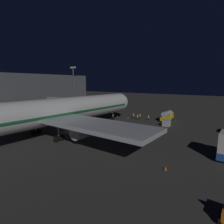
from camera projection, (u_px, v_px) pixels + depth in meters
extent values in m
plane|color=#383533|center=(71.00, 131.00, 45.43)|extent=(320.00, 320.00, 0.00)
cylinder|color=silver|center=(46.00, 113.00, 39.30)|extent=(5.81, 54.81, 5.81)
sphere|color=silver|center=(119.00, 102.00, 60.89)|extent=(5.70, 5.70, 5.70)
cube|color=#196033|center=(46.00, 115.00, 39.36)|extent=(5.87, 52.62, 0.50)
cube|color=black|center=(116.00, 99.00, 59.35)|extent=(3.20, 1.40, 0.90)
cube|color=#B7BABF|center=(50.00, 117.00, 40.15)|extent=(49.40, 8.19, 0.70)
cylinder|color=#B7BABF|center=(83.00, 131.00, 35.70)|extent=(2.81, 4.76, 2.81)
cylinder|color=black|center=(92.00, 128.00, 37.58)|extent=(2.39, 0.15, 2.39)
cylinder|color=#B7BABF|center=(32.00, 119.00, 46.77)|extent=(2.81, 4.76, 2.81)
cylinder|color=black|center=(40.00, 118.00, 48.65)|extent=(2.39, 0.15, 2.39)
cylinder|color=#B7BABF|center=(113.00, 113.00, 58.65)|extent=(0.28, 0.28, 2.03)
cylinder|color=black|center=(113.00, 118.00, 58.91)|extent=(0.45, 1.20, 1.20)
cylinder|color=#B7BABF|center=(59.00, 131.00, 37.23)|extent=(0.28, 0.28, 2.03)
cylinder|color=black|center=(62.00, 138.00, 37.99)|extent=(0.45, 1.20, 1.20)
cylinder|color=black|center=(56.00, 139.00, 36.97)|extent=(0.45, 1.20, 1.20)
cylinder|color=#B7BABF|center=(36.00, 125.00, 42.23)|extent=(0.28, 0.28, 2.03)
cylinder|color=black|center=(39.00, 131.00, 42.99)|extent=(0.45, 1.20, 1.20)
cylinder|color=black|center=(34.00, 133.00, 41.97)|extent=(0.45, 1.20, 1.20)
cube|color=#9E9E99|center=(68.00, 102.00, 61.51)|extent=(19.97, 2.60, 2.50)
cube|color=#9E9E99|center=(90.00, 104.00, 55.56)|extent=(3.20, 3.40, 3.00)
cube|color=black|center=(93.00, 104.00, 54.72)|extent=(0.70, 3.20, 2.70)
cylinder|color=#B7BABF|center=(87.00, 115.00, 56.69)|extent=(0.56, 0.56, 4.29)
cylinder|color=black|center=(89.00, 121.00, 56.62)|extent=(0.25, 0.60, 0.60)
cylinder|color=black|center=(86.00, 120.00, 57.33)|extent=(0.25, 0.60, 0.60)
cylinder|color=#59595E|center=(74.00, 90.00, 77.79)|extent=(0.40, 0.40, 17.86)
cube|color=#F9EFC6|center=(74.00, 67.00, 75.81)|extent=(1.10, 0.50, 0.60)
cube|color=#F9EFC6|center=(72.00, 68.00, 76.89)|extent=(1.10, 0.50, 0.60)
cylinder|color=black|center=(220.00, 151.00, 31.21)|extent=(0.24, 0.70, 0.70)
cylinder|color=black|center=(216.00, 158.00, 28.29)|extent=(0.24, 0.70, 0.70)
cylinder|color=black|center=(222.00, 210.00, 16.78)|extent=(0.24, 0.70, 0.70)
cylinder|color=black|center=(220.00, 220.00, 15.57)|extent=(0.24, 0.70, 0.70)
cube|color=yellow|center=(167.00, 118.00, 57.88)|extent=(2.10, 6.25, 1.10)
cylinder|color=#B7BABF|center=(167.00, 114.00, 57.50)|extent=(1.70, 5.31, 1.70)
cube|color=yellow|center=(170.00, 114.00, 59.46)|extent=(1.89, 1.80, 1.10)
cylinder|color=black|center=(173.00, 119.00, 59.02)|extent=(0.24, 0.70, 0.70)
cylinder|color=black|center=(166.00, 118.00, 60.35)|extent=(0.24, 0.70, 0.70)
cylinder|color=black|center=(168.00, 121.00, 55.58)|extent=(0.24, 0.70, 0.70)
cylinder|color=black|center=(161.00, 120.00, 56.90)|extent=(0.24, 0.70, 0.70)
cube|color=#B7BABF|center=(166.00, 123.00, 50.71)|extent=(1.82, 1.83, 1.70)
cylinder|color=black|center=(140.00, 118.00, 60.93)|extent=(0.28, 0.28, 0.88)
cylinder|color=yellow|center=(140.00, 115.00, 60.82)|extent=(0.40, 0.40, 0.58)
sphere|color=tan|center=(140.00, 114.00, 60.75)|extent=(0.24, 0.24, 0.24)
sphere|color=white|center=(140.00, 114.00, 60.75)|extent=(0.23, 0.23, 0.23)
cylinder|color=black|center=(148.00, 119.00, 58.54)|extent=(0.28, 0.28, 0.81)
cylinder|color=yellow|center=(149.00, 117.00, 58.43)|extent=(0.40, 0.40, 0.56)
sphere|color=tan|center=(149.00, 116.00, 58.37)|extent=(0.24, 0.24, 0.24)
sphere|color=white|center=(149.00, 116.00, 58.36)|extent=(0.23, 0.23, 0.23)
cylinder|color=black|center=(138.00, 119.00, 59.18)|extent=(0.28, 0.28, 0.85)
cylinder|color=yellow|center=(138.00, 116.00, 59.06)|extent=(0.40, 0.40, 0.69)
sphere|color=tan|center=(138.00, 115.00, 58.99)|extent=(0.24, 0.24, 0.24)
sphere|color=orange|center=(138.00, 115.00, 58.98)|extent=(0.23, 0.23, 0.23)
cylinder|color=black|center=(165.00, 122.00, 53.58)|extent=(0.28, 0.28, 0.93)
cylinder|color=yellow|center=(165.00, 120.00, 53.46)|extent=(0.40, 0.40, 0.59)
sphere|color=tan|center=(165.00, 118.00, 53.40)|extent=(0.24, 0.24, 0.24)
sphere|color=yellow|center=(165.00, 118.00, 53.39)|extent=(0.23, 0.23, 0.23)
cylinder|color=black|center=(134.00, 117.00, 61.76)|extent=(0.28, 0.28, 0.84)
cylinder|color=yellow|center=(134.00, 115.00, 61.64)|extent=(0.40, 0.40, 0.62)
sphere|color=tan|center=(134.00, 114.00, 61.58)|extent=(0.24, 0.24, 0.24)
sphere|color=white|center=(134.00, 114.00, 61.57)|extent=(0.23, 0.23, 0.23)
cone|color=orange|center=(128.00, 118.00, 61.98)|extent=(0.36, 0.36, 0.55)
cone|color=orange|center=(117.00, 116.00, 64.60)|extent=(0.36, 0.36, 0.55)
cone|color=orange|center=(166.00, 168.00, 25.22)|extent=(0.36, 0.36, 0.55)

